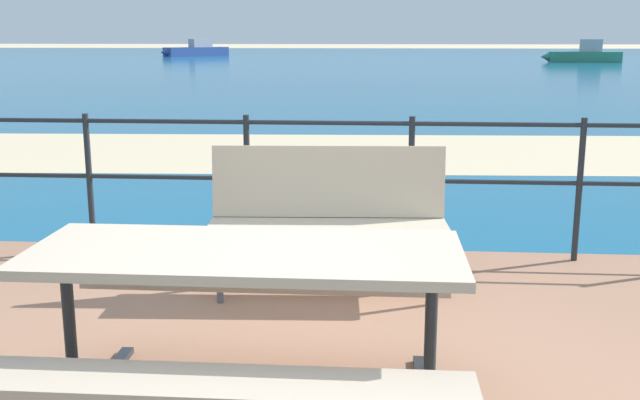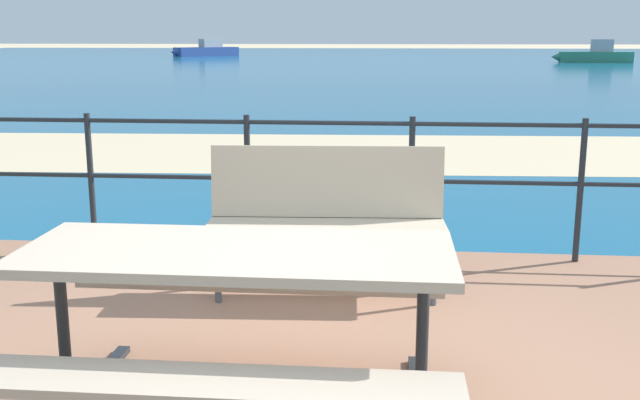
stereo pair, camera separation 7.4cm
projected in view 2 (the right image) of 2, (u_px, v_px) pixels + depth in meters
The scene contains 7 objects.
sea_water at pixel (382, 64), 42.03m from camera, with size 90.00×90.00×0.01m, color #145B84.
beach_strip at pixel (358, 152), 10.63m from camera, with size 54.00×3.58×0.01m, color beige.
picnic_table at pixel (238, 292), 2.99m from camera, with size 1.72×1.35×0.76m.
park_bench at pixel (327, 207), 4.62m from camera, with size 1.48×0.49×0.91m.
railing_fence at pixel (329, 169), 5.37m from camera, with size 5.94×0.04×1.02m.
boat_near at pixel (206, 50), 55.77m from camera, with size 4.54×4.41×1.26m.
boat_mid at pixel (595, 55), 43.44m from camera, with size 4.56×1.30×1.33m.
Camera 2 is at (0.42, -2.84, 1.65)m, focal length 42.03 mm.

